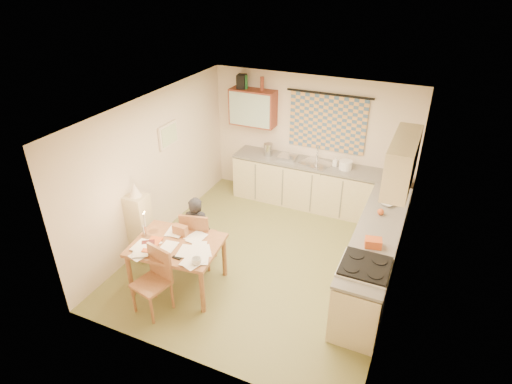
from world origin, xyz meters
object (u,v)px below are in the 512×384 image
at_px(counter_right, 374,255).
at_px(person, 197,232).
at_px(counter_back, 316,186).
at_px(stove, 361,294).
at_px(chair_far, 200,247).
at_px(shelf_stand, 140,227).
at_px(dining_table, 179,264).

relative_size(counter_right, person, 2.41).
distance_m(counter_back, stove, 3.10).
xyz_separation_m(stove, chair_far, (-2.59, 0.25, -0.18)).
xyz_separation_m(counter_right, shelf_stand, (-3.54, -0.94, 0.12)).
bearing_deg(counter_right, counter_back, 129.34).
distance_m(chair_far, shelf_stand, 1.01).
height_order(counter_back, stove, stove).
bearing_deg(dining_table, shelf_stand, 152.50).
bearing_deg(stove, counter_back, 118.01).
xyz_separation_m(counter_right, stove, (0.00, -0.96, 0.03)).
height_order(counter_back, dining_table, counter_back).
distance_m(counter_right, person, 2.71).
bearing_deg(shelf_stand, counter_right, 14.86).
xyz_separation_m(counter_back, person, (-1.14, -2.52, 0.16)).
relative_size(person, shelf_stand, 1.08).
distance_m(counter_right, shelf_stand, 3.66).
height_order(counter_right, chair_far, chair_far).
bearing_deg(shelf_stand, person, 11.43).
bearing_deg(chair_far, shelf_stand, 0.34).
relative_size(chair_far, shelf_stand, 0.87).
bearing_deg(counter_back, person, -114.36).
distance_m(stove, person, 2.61).
height_order(chair_far, person, person).
bearing_deg(counter_right, chair_far, -164.59).
relative_size(counter_back, dining_table, 2.46).
distance_m(dining_table, chair_far, 0.59).
bearing_deg(counter_right, dining_table, -153.54).
height_order(counter_right, person, person).
bearing_deg(counter_back, chair_far, -114.55).
height_order(counter_right, dining_table, counter_right).
height_order(stove, person, person).
xyz_separation_m(dining_table, chair_far, (0.01, 0.58, -0.07)).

